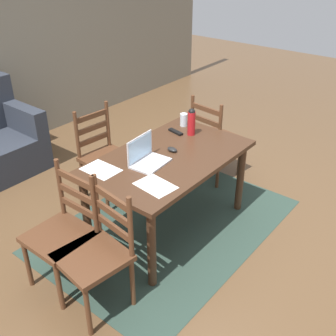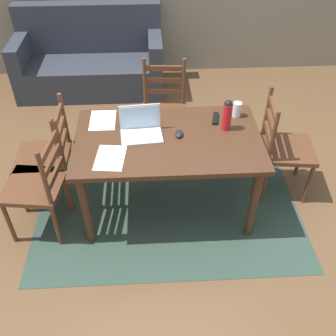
{
  "view_description": "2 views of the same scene",
  "coord_description": "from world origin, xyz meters",
  "px_view_note": "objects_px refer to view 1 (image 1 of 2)",
  "views": [
    {
      "loc": [
        -2.41,
        -1.93,
        2.39
      ],
      "look_at": [
        -0.05,
        -0.04,
        0.66
      ],
      "focal_mm": 43.8,
      "sensor_mm": 36.0,
      "label": 1
    },
    {
      "loc": [
        -0.13,
        -2.43,
        2.54
      ],
      "look_at": [
        -0.01,
        -0.15,
        0.56
      ],
      "focal_mm": 41.37,
      "sensor_mm": 36.0,
      "label": 2
    }
  ],
  "objects_px": {
    "chair_far_head": "(105,157)",
    "chair_left_near": "(97,253)",
    "tv_remote": "(176,132)",
    "dining_table": "(168,166)",
    "drinking_glass": "(184,120)",
    "water_bottle": "(191,121)",
    "laptop": "(146,156)",
    "chair_right_far": "(214,139)",
    "chair_left_far": "(64,233)",
    "computer_mouse": "(172,149)"
  },
  "relations": [
    {
      "from": "chair_far_head",
      "to": "chair_left_near",
      "type": "xyz_separation_m",
      "value": [
        -1.03,
        -1.0,
        0.0
      ]
    },
    {
      "from": "chair_far_head",
      "to": "tv_remote",
      "type": "height_order",
      "value": "chair_far_head"
    },
    {
      "from": "dining_table",
      "to": "chair_left_near",
      "type": "bearing_deg",
      "value": -169.87
    },
    {
      "from": "dining_table",
      "to": "drinking_glass",
      "type": "xyz_separation_m",
      "value": [
        0.59,
        0.28,
        0.16
      ]
    },
    {
      "from": "chair_left_near",
      "to": "water_bottle",
      "type": "relative_size",
      "value": 3.67
    },
    {
      "from": "laptop",
      "to": "chair_left_near",
      "type": "bearing_deg",
      "value": -162.75
    },
    {
      "from": "water_bottle",
      "to": "drinking_glass",
      "type": "bearing_deg",
      "value": 56.17
    },
    {
      "from": "chair_right_far",
      "to": "water_bottle",
      "type": "relative_size",
      "value": 3.67
    },
    {
      "from": "chair_far_head",
      "to": "drinking_glass",
      "type": "xyz_separation_m",
      "value": [
        0.59,
        -0.54,
        0.34
      ]
    },
    {
      "from": "chair_left_far",
      "to": "chair_right_far",
      "type": "distance_m",
      "value": 2.04
    },
    {
      "from": "chair_left_far",
      "to": "chair_right_far",
      "type": "relative_size",
      "value": 1.0
    },
    {
      "from": "chair_right_far",
      "to": "laptop",
      "type": "height_order",
      "value": "laptop"
    },
    {
      "from": "dining_table",
      "to": "laptop",
      "type": "bearing_deg",
      "value": 161.64
    },
    {
      "from": "chair_far_head",
      "to": "chair_left_near",
      "type": "bearing_deg",
      "value": -135.8
    },
    {
      "from": "chair_right_far",
      "to": "water_bottle",
      "type": "height_order",
      "value": "water_bottle"
    },
    {
      "from": "chair_left_near",
      "to": "tv_remote",
      "type": "bearing_deg",
      "value": 16.41
    },
    {
      "from": "chair_left_near",
      "to": "computer_mouse",
      "type": "distance_m",
      "value": 1.17
    },
    {
      "from": "dining_table",
      "to": "chair_right_far",
      "type": "xyz_separation_m",
      "value": [
        1.02,
        0.18,
        -0.18
      ]
    },
    {
      "from": "chair_left_far",
      "to": "computer_mouse",
      "type": "height_order",
      "value": "chair_left_far"
    },
    {
      "from": "dining_table",
      "to": "chair_left_far",
      "type": "distance_m",
      "value": 1.05
    },
    {
      "from": "chair_left_far",
      "to": "drinking_glass",
      "type": "xyz_separation_m",
      "value": [
        1.61,
        0.1,
        0.34
      ]
    },
    {
      "from": "chair_right_far",
      "to": "chair_left_near",
      "type": "bearing_deg",
      "value": -169.88
    },
    {
      "from": "dining_table",
      "to": "computer_mouse",
      "type": "bearing_deg",
      "value": 17.69
    },
    {
      "from": "chair_far_head",
      "to": "chair_right_far",
      "type": "xyz_separation_m",
      "value": [
        1.02,
        -0.63,
        0.0
      ]
    },
    {
      "from": "tv_remote",
      "to": "chair_left_near",
      "type": "bearing_deg",
      "value": 28.14
    },
    {
      "from": "drinking_glass",
      "to": "chair_left_far",
      "type": "bearing_deg",
      "value": -176.38
    },
    {
      "from": "laptop",
      "to": "tv_remote",
      "type": "height_order",
      "value": "laptop"
    },
    {
      "from": "dining_table",
      "to": "chair_left_far",
      "type": "xyz_separation_m",
      "value": [
        -1.02,
        0.18,
        -0.18
      ]
    },
    {
      "from": "chair_far_head",
      "to": "chair_right_far",
      "type": "height_order",
      "value": "same"
    },
    {
      "from": "chair_far_head",
      "to": "laptop",
      "type": "height_order",
      "value": "laptop"
    },
    {
      "from": "dining_table",
      "to": "chair_left_near",
      "type": "relative_size",
      "value": 1.54
    },
    {
      "from": "chair_left_far",
      "to": "tv_remote",
      "type": "bearing_deg",
      "value": 2.44
    },
    {
      "from": "chair_left_far",
      "to": "chair_far_head",
      "type": "bearing_deg",
      "value": 31.85
    },
    {
      "from": "water_bottle",
      "to": "laptop",
      "type": "bearing_deg",
      "value": -177.26
    },
    {
      "from": "computer_mouse",
      "to": "laptop",
      "type": "bearing_deg",
      "value": 177.76
    },
    {
      "from": "chair_right_far",
      "to": "laptop",
      "type": "relative_size",
      "value": 2.81
    },
    {
      "from": "drinking_glass",
      "to": "computer_mouse",
      "type": "distance_m",
      "value": 0.56
    },
    {
      "from": "chair_far_head",
      "to": "chair_left_near",
      "type": "relative_size",
      "value": 1.0
    },
    {
      "from": "chair_left_near",
      "to": "drinking_glass",
      "type": "xyz_separation_m",
      "value": [
        1.61,
        0.46,
        0.34
      ]
    },
    {
      "from": "chair_left_far",
      "to": "drinking_glass",
      "type": "distance_m",
      "value": 1.65
    },
    {
      "from": "computer_mouse",
      "to": "drinking_glass",
      "type": "bearing_deg",
      "value": 32.43
    },
    {
      "from": "water_bottle",
      "to": "chair_left_far",
      "type": "bearing_deg",
      "value": 177.1
    },
    {
      "from": "chair_right_far",
      "to": "chair_left_near",
      "type": "distance_m",
      "value": 2.08
    },
    {
      "from": "chair_right_far",
      "to": "drinking_glass",
      "type": "distance_m",
      "value": 0.56
    },
    {
      "from": "dining_table",
      "to": "chair_far_head",
      "type": "bearing_deg",
      "value": 89.77
    },
    {
      "from": "chair_far_head",
      "to": "water_bottle",
      "type": "bearing_deg",
      "value": -56.79
    },
    {
      "from": "water_bottle",
      "to": "drinking_glass",
      "type": "height_order",
      "value": "water_bottle"
    },
    {
      "from": "water_bottle",
      "to": "drinking_glass",
      "type": "relative_size",
      "value": 2.06
    },
    {
      "from": "drinking_glass",
      "to": "dining_table",
      "type": "bearing_deg",
      "value": -154.59
    },
    {
      "from": "chair_right_far",
      "to": "water_bottle",
      "type": "xyz_separation_m",
      "value": [
        -0.55,
        -0.08,
        0.42
      ]
    }
  ]
}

